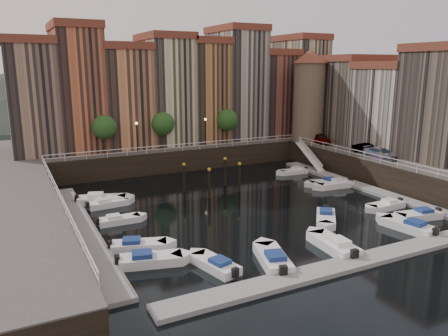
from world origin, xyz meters
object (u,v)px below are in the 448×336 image
gangway (309,155)px  mooring_pilings (215,178)px  boat_left_0 (149,260)px  car_b (367,149)px  corner_tower (309,94)px  boat_left_2 (118,220)px  car_a (321,139)px  car_c (381,154)px  boat_left_1 (138,246)px

gangway → mooring_pilings: bearing=-164.5°
mooring_pilings → boat_left_0: size_ratio=1.24×
gangway → car_b: car_b is taller
corner_tower → car_b: bearing=-86.4°
boat_left_2 → corner_tower: bearing=24.4°
boat_left_2 → car_a: car_a is taller
car_b → gangway: bearing=107.4°
car_c → boat_left_2: bearing=172.8°
boat_left_0 → boat_left_2: size_ratio=1.23×
gangway → boat_left_0: 36.28m
corner_tower → boat_left_2: (-32.97, -14.87, -9.88)m
car_b → boat_left_2: bearing=176.1°
boat_left_0 → boat_left_1: bearing=104.8°
boat_left_2 → car_a: 35.48m
mooring_pilings → car_a: (20.58, 6.41, 2.09)m
car_c → mooring_pilings: bearing=157.6°
gangway → mooring_pilings: 18.07m
boat_left_0 → car_a: car_a is taller
mooring_pilings → car_c: 21.19m
car_c → boat_left_1: bearing=-175.6°
car_b → corner_tower: bearing=84.6°
boat_left_1 → car_a: car_a is taller
corner_tower → boat_left_0: 42.36m
gangway → boat_left_2: bearing=-161.0°
corner_tower → car_b: 13.52m
corner_tower → gangway: 9.86m
gangway → boat_left_2: (-30.07, -10.37, -1.60)m
car_a → boat_left_2: bearing=-146.2°
gangway → mooring_pilings: gangway is taller
gangway → boat_left_2: gangway is taller
boat_left_0 → boat_left_1: size_ratio=1.07×
boat_left_0 → car_b: size_ratio=1.26×
corner_tower → car_c: (0.03, -14.91, -6.52)m
gangway → boat_left_1: (-30.13, -17.14, -1.56)m
boat_left_2 → car_a: size_ratio=0.94×
corner_tower → boat_left_1: bearing=-146.8°
gangway → corner_tower: bearing=57.2°
car_a → car_c: bearing=-77.1°
gangway → boat_left_0: size_ratio=1.66×
boat_left_2 → car_b: bearing=5.3°
mooring_pilings → car_b: size_ratio=1.57×
boat_left_1 → boat_left_2: bearing=107.7°
car_b → car_a: bearing=84.0°
corner_tower → car_c: 16.27m
gangway → boat_left_1: gangway is taller
mooring_pilings → boat_left_0: mooring_pilings is taller
boat_left_0 → boat_left_2: boat_left_0 is taller
boat_left_2 → car_b: 34.02m
boat_left_2 → car_c: size_ratio=0.88×
gangway → car_c: car_c is taller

